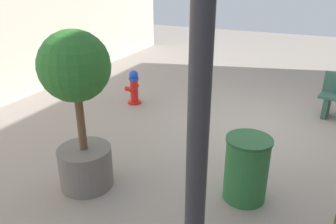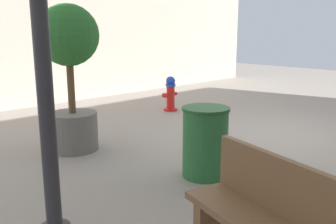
{
  "view_description": "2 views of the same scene",
  "coord_description": "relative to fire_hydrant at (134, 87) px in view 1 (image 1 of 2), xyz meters",
  "views": [
    {
      "loc": [
        -0.8,
        6.23,
        2.87
      ],
      "look_at": [
        1.47,
        1.33,
        0.58
      ],
      "focal_mm": 35.21,
      "sensor_mm": 36.0,
      "label": 1
    },
    {
      "loc": [
        -3.13,
        5.88,
        1.87
      ],
      "look_at": [
        1.44,
        1.49,
        0.45
      ],
      "focal_mm": 39.7,
      "sensor_mm": 36.0,
      "label": 2
    }
  ],
  "objects": [
    {
      "name": "ground_plane",
      "position": [
        -3.0,
        0.07,
        -0.4
      ],
      "size": [
        23.4,
        23.4,
        0.0
      ],
      "primitive_type": "plane",
      "color": "gray"
    },
    {
      "name": "fire_hydrant",
      "position": [
        0.0,
        0.0,
        0.0
      ],
      "size": [
        0.39,
        0.41,
        0.81
      ],
      "color": "red",
      "rests_on": "ground_plane"
    },
    {
      "name": "trash_bin",
      "position": [
        -3.17,
        2.46,
        0.06
      ],
      "size": [
        0.61,
        0.61,
        0.91
      ],
      "color": "#266633",
      "rests_on": "ground_plane"
    },
    {
      "name": "planter_tree",
      "position": [
        -1.02,
        3.13,
        0.93
      ],
      "size": [
        0.93,
        0.93,
        2.25
      ],
      "color": "slate",
      "rests_on": "ground_plane"
    },
    {
      "name": "street_lamp",
      "position": [
        -3.2,
        4.58,
        2.03
      ],
      "size": [
        0.36,
        0.36,
        3.92
      ],
      "color": "#2D2D33",
      "rests_on": "ground_plane"
    }
  ]
}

